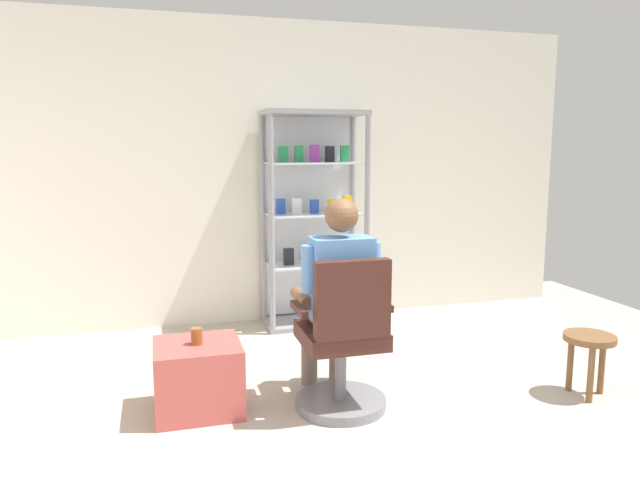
% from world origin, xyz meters
% --- Properties ---
extents(back_wall, '(6.00, 0.10, 2.70)m').
position_xyz_m(back_wall, '(0.00, 3.00, 1.35)').
color(back_wall, silver).
rests_on(back_wall, ground).
extents(display_cabinet_main, '(0.90, 0.45, 1.90)m').
position_xyz_m(display_cabinet_main, '(0.40, 2.76, 0.97)').
color(display_cabinet_main, gray).
rests_on(display_cabinet_main, ground).
extents(office_chair, '(0.56, 0.56, 0.96)m').
position_xyz_m(office_chair, '(0.09, 0.91, 0.39)').
color(office_chair, slate).
rests_on(office_chair, ground).
extents(seated_shopkeeper, '(0.49, 0.57, 1.29)m').
position_xyz_m(seated_shopkeeper, '(0.09, 1.07, 0.71)').
color(seated_shopkeeper, slate).
rests_on(seated_shopkeeper, ground).
extents(storage_crate, '(0.51, 0.47, 0.42)m').
position_xyz_m(storage_crate, '(-0.75, 1.16, 0.21)').
color(storage_crate, '#B24C47').
rests_on(storage_crate, ground).
extents(tea_glass, '(0.07, 0.07, 0.10)m').
position_xyz_m(tea_glass, '(-0.75, 1.15, 0.47)').
color(tea_glass, brown).
rests_on(tea_glass, storage_crate).
extents(wooden_stool, '(0.32, 0.32, 0.41)m').
position_xyz_m(wooden_stool, '(1.67, 0.70, 0.32)').
color(wooden_stool, brown).
rests_on(wooden_stool, ground).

